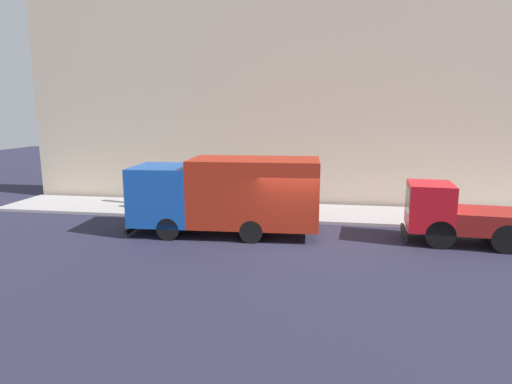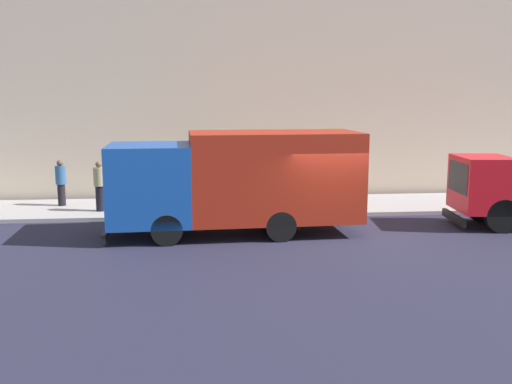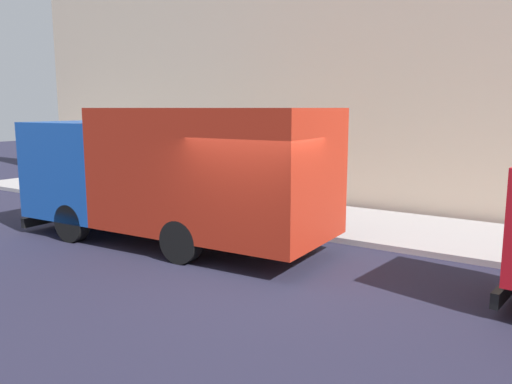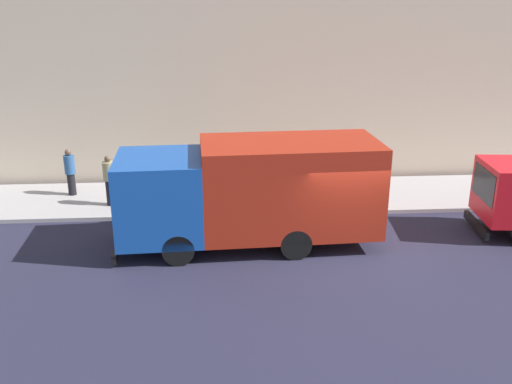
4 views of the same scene
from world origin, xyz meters
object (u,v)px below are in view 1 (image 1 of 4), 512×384
pedestrian_walking (209,188)px  pedestrian_standing (150,191)px  small_flatbed_truck (464,215)px  street_sign_post (266,185)px  large_utility_truck (227,193)px  pedestrian_third (130,186)px

pedestrian_walking → pedestrian_standing: size_ratio=0.96×
small_flatbed_truck → street_sign_post: 8.06m
large_utility_truck → small_flatbed_truck: 8.93m
pedestrian_standing → small_flatbed_truck: bearing=79.9°
large_utility_truck → pedestrian_third: size_ratio=4.50×
large_utility_truck → pedestrian_third: large_utility_truck is taller
large_utility_truck → pedestrian_standing: 5.62m
small_flatbed_truck → pedestrian_third: size_ratio=3.08×
pedestrian_third → street_sign_post: street_sign_post is taller
large_utility_truck → pedestrian_walking: size_ratio=4.54×
small_flatbed_truck → street_sign_post: bearing=78.0°
pedestrian_walking → street_sign_post: street_sign_post is taller
small_flatbed_truck → pedestrian_third: small_flatbed_truck is taller
pedestrian_standing → pedestrian_third: 1.96m
pedestrian_standing → pedestrian_third: bearing=-123.3°
small_flatbed_truck → large_utility_truck: bearing=95.7°
pedestrian_third → street_sign_post: size_ratio=0.68×
small_flatbed_truck → pedestrian_walking: size_ratio=3.11×
pedestrian_walking → pedestrian_standing: 2.97m
large_utility_truck → pedestrian_third: bearing=52.5°
pedestrian_third → street_sign_post: 7.67m
pedestrian_walking → pedestrian_third: 4.16m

